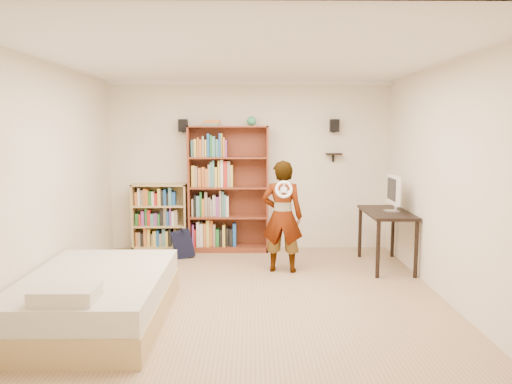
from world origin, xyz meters
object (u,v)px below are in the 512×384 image
tall_bookshelf (228,189)px  daybed (96,292)px  low_bookshelf (160,217)px  computer_desk (386,239)px  person (282,216)px

tall_bookshelf → daybed: size_ratio=0.95×
low_bookshelf → computer_desk: low_bookshelf is taller
daybed → computer_desk: bearing=30.1°
person → daybed: bearing=51.7°
low_bookshelf → computer_desk: size_ratio=0.92×
computer_desk → daybed: 4.02m
tall_bookshelf → low_bookshelf: tall_bookshelf is taller
tall_bookshelf → computer_desk: size_ratio=1.70×
tall_bookshelf → computer_desk: bearing=-23.1°
low_bookshelf → person: 2.25m
daybed → low_bookshelf: bearing=87.9°
computer_desk → daybed: (-3.48, -2.02, -0.09)m
tall_bookshelf → low_bookshelf: size_ratio=1.85×
tall_bookshelf → computer_desk: 2.54m
low_bookshelf → daybed: (-0.11, -3.01, -0.23)m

